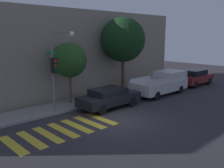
{
  "coord_description": "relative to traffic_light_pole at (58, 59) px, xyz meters",
  "views": [
    {
      "loc": [
        -9.59,
        -9.77,
        4.82
      ],
      "look_at": [
        1.62,
        2.1,
        1.6
      ],
      "focal_mm": 40.0,
      "sensor_mm": 36.0,
      "label": 1
    }
  ],
  "objects": [
    {
      "name": "crosswalk",
      "position": [
        -1.44,
        -2.57,
        -3.37
      ],
      "size": [
        5.62,
        2.6,
        0.0
      ],
      "color": "gold",
      "rests_on": "ground"
    },
    {
      "name": "sidewalk",
      "position": [
        1.66,
        0.98,
        -3.3
      ],
      "size": [
        26.0,
        2.3,
        0.14
      ],
      "primitive_type": "cube",
      "color": "gray",
      "rests_on": "ground"
    },
    {
      "name": "sedan_near_corner",
      "position": [
        3.01,
        -1.27,
        -2.64
      ],
      "size": [
        4.36,
        1.84,
        1.35
      ],
      "color": "black",
      "rests_on": "ground"
    },
    {
      "name": "tree_midblock",
      "position": [
        6.91,
        1.25,
        1.06
      ],
      "size": [
        3.64,
        3.64,
        6.26
      ],
      "color": "#4C3823",
      "rests_on": "ground"
    },
    {
      "name": "pickup_truck",
      "position": [
        8.94,
        -1.27,
        -2.45
      ],
      "size": [
        5.26,
        2.13,
        1.82
      ],
      "color": "#BCBCC1",
      "rests_on": "ground"
    },
    {
      "name": "tree_near_corner",
      "position": [
        1.66,
        1.25,
        -0.24
      ],
      "size": [
        2.4,
        2.4,
        4.34
      ],
      "color": "brown",
      "rests_on": "ground"
    },
    {
      "name": "building_row",
      "position": [
        1.66,
        5.53,
        0.01
      ],
      "size": [
        26.0,
        6.0,
        6.75
      ],
      "primitive_type": "cube",
      "color": "gray",
      "rests_on": "ground"
    },
    {
      "name": "sedan_middle",
      "position": [
        14.37,
        -1.27,
        -2.58
      ],
      "size": [
        4.41,
        1.87,
        1.52
      ],
      "color": "maroon",
      "rests_on": "ground"
    },
    {
      "name": "traffic_light_pole",
      "position": [
        0.0,
        0.0,
        0.0
      ],
      "size": [
        1.97,
        0.56,
        5.11
      ],
      "color": "slate",
      "rests_on": "ground"
    },
    {
      "name": "ground_plane",
      "position": [
        1.66,
        -3.37,
        -3.37
      ],
      "size": [
        60.0,
        60.0,
        0.0
      ],
      "primitive_type": "plane",
      "color": "#2D2B30"
    }
  ]
}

